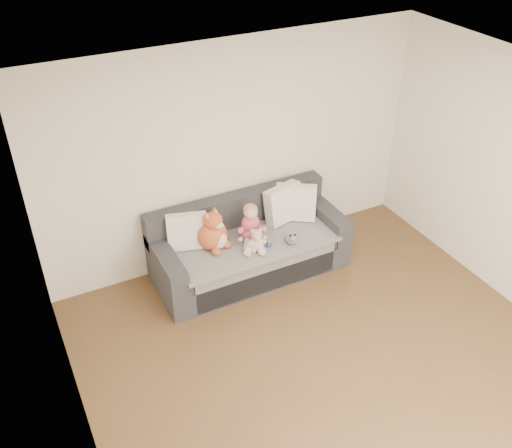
{
  "coord_description": "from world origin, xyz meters",
  "views": [
    {
      "loc": [
        -2.38,
        -2.69,
        4.2
      ],
      "look_at": [
        -0.06,
        1.87,
        0.75
      ],
      "focal_mm": 40.0,
      "sensor_mm": 36.0,
      "label": 1
    }
  ],
  "objects_px": {
    "toddler": "(251,227)",
    "sippy_cup": "(269,243)",
    "teddy_bear": "(257,241)",
    "sofa": "(249,247)",
    "plush_cat": "(213,233)"
  },
  "relations": [
    {
      "from": "toddler",
      "to": "sippy_cup",
      "type": "height_order",
      "value": "toddler"
    },
    {
      "from": "toddler",
      "to": "teddy_bear",
      "type": "relative_size",
      "value": 1.68
    },
    {
      "from": "sofa",
      "to": "plush_cat",
      "type": "relative_size",
      "value": 4.33
    },
    {
      "from": "plush_cat",
      "to": "toddler",
      "type": "bearing_deg",
      "value": -34.53
    },
    {
      "from": "sofa",
      "to": "toddler",
      "type": "relative_size",
      "value": 4.7
    },
    {
      "from": "sofa",
      "to": "teddy_bear",
      "type": "relative_size",
      "value": 7.9
    },
    {
      "from": "toddler",
      "to": "plush_cat",
      "type": "distance_m",
      "value": 0.43
    },
    {
      "from": "toddler",
      "to": "plush_cat",
      "type": "relative_size",
      "value": 0.92
    },
    {
      "from": "plush_cat",
      "to": "teddy_bear",
      "type": "xyz_separation_m",
      "value": [
        0.4,
        -0.26,
        -0.07
      ]
    },
    {
      "from": "sofa",
      "to": "toddler",
      "type": "distance_m",
      "value": 0.37
    },
    {
      "from": "plush_cat",
      "to": "sippy_cup",
      "type": "xyz_separation_m",
      "value": [
        0.54,
        -0.28,
        -0.13
      ]
    },
    {
      "from": "plush_cat",
      "to": "sofa",
      "type": "bearing_deg",
      "value": -21.42
    },
    {
      "from": "sippy_cup",
      "to": "teddy_bear",
      "type": "bearing_deg",
      "value": 171.73
    },
    {
      "from": "plush_cat",
      "to": "teddy_bear",
      "type": "relative_size",
      "value": 1.82
    },
    {
      "from": "sippy_cup",
      "to": "plush_cat",
      "type": "bearing_deg",
      "value": 152.81
    }
  ]
}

